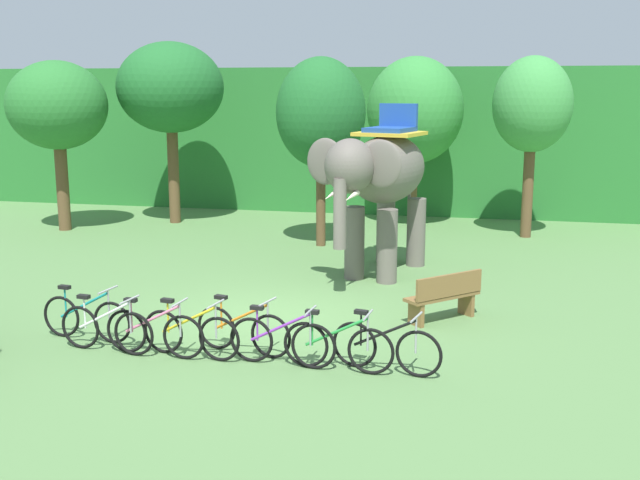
{
  "coord_description": "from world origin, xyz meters",
  "views": [
    {
      "loc": [
        3.85,
        -12.83,
        4.15
      ],
      "look_at": [
        0.77,
        1.0,
        1.3
      ],
      "focal_mm": 42.85,
      "sensor_mm": 36.0,
      "label": 1
    }
  ],
  "objects": [
    {
      "name": "tree_far_left",
      "position": [
        -8.32,
        7.16,
        3.59
      ],
      "size": [
        2.84,
        2.84,
        4.89
      ],
      "color": "brown",
      "rests_on": "ground"
    },
    {
      "name": "tree_center_right",
      "position": [
        4.91,
        9.0,
        3.64
      ],
      "size": [
        2.15,
        2.15,
        4.98
      ],
      "color": "brown",
      "rests_on": "ground"
    },
    {
      "name": "foliage_hedge",
      "position": [
        0.0,
        14.83,
        2.39
      ],
      "size": [
        36.0,
        6.0,
        4.77
      ],
      "primitive_type": "cube",
      "color": "#28702D",
      "rests_on": "ground"
    },
    {
      "name": "bike_green",
      "position": [
        1.76,
        -2.27,
        0.39
      ],
      "size": [
        1.71,
        0.52,
        0.92
      ],
      "color": "black",
      "rests_on": "ground"
    },
    {
      "name": "elephant",
      "position": [
        1.54,
        3.73,
        2.2
      ],
      "size": [
        2.53,
        4.25,
        3.78
      ],
      "color": "#665E56",
      "rests_on": "ground"
    },
    {
      "name": "tree_left",
      "position": [
        1.62,
        10.08,
        3.46
      ],
      "size": [
        2.84,
        2.84,
        5.04
      ],
      "color": "brown",
      "rests_on": "ground"
    },
    {
      "name": "bike_purple",
      "position": [
        0.9,
        -2.24,
        0.39
      ],
      "size": [
        1.71,
        0.52,
        0.92
      ],
      "color": "black",
      "rests_on": "ground"
    },
    {
      "name": "tree_center_left",
      "position": [
        -5.65,
        9.04,
        4.1
      ],
      "size": [
        3.21,
        3.21,
        5.48
      ],
      "color": "brown",
      "rests_on": "ground"
    },
    {
      "name": "bike_pink",
      "position": [
        -1.16,
        -2.27,
        0.39
      ],
      "size": [
        1.71,
        0.52,
        0.92
      ],
      "color": "black",
      "rests_on": "ground"
    },
    {
      "name": "wooden_bench",
      "position": [
        3.16,
        0.56,
        0.48
      ],
      "size": [
        1.34,
        1.36,
        0.89
      ],
      "color": "brown",
      "rests_on": "ground"
    },
    {
      "name": "bike_white",
      "position": [
        -1.98,
        -2.26,
        0.39
      ],
      "size": [
        1.7,
        0.52,
        0.92
      ],
      "color": "black",
      "rests_on": "ground"
    },
    {
      "name": "tree_center",
      "position": [
        -0.46,
        6.59,
        3.47
      ],
      "size": [
        2.32,
        2.32,
        4.91
      ],
      "color": "brown",
      "rests_on": "ground"
    },
    {
      "name": "ground_plane",
      "position": [
        0.0,
        0.0,
        0.0
      ],
      "size": [
        80.0,
        80.0,
        0.0
      ],
      "primitive_type": "plane",
      "color": "#567F47"
    },
    {
      "name": "bike_teal",
      "position": [
        -2.59,
        -1.8,
        0.39
      ],
      "size": [
        1.7,
        0.52,
        0.92
      ],
      "color": "black",
      "rests_on": "ground"
    },
    {
      "name": "bike_orange",
      "position": [
        0.16,
        -1.86,
        0.39
      ],
      "size": [
        1.68,
        0.58,
        0.92
      ],
      "color": "black",
      "rests_on": "ground"
    },
    {
      "name": "bike_yellow",
      "position": [
        -0.59,
        -2.19,
        0.39
      ],
      "size": [
        1.7,
        0.52,
        0.92
      ],
      "color": "black",
      "rests_on": "ground"
    },
    {
      "name": "bike_black",
      "position": [
        2.47,
        -2.17,
        0.39
      ],
      "size": [
        1.68,
        0.55,
        0.92
      ],
      "color": "black",
      "rests_on": "ground"
    }
  ]
}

